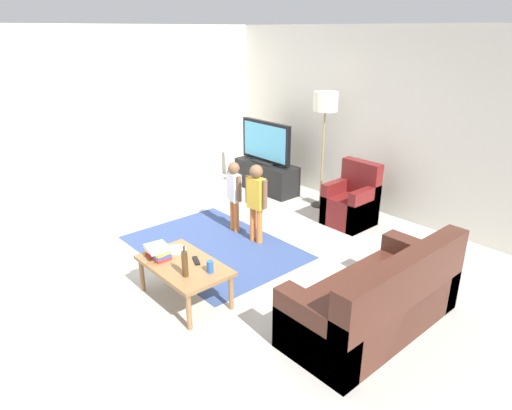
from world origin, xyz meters
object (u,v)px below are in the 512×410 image
couch (380,303)px  floor_lamp (325,108)px  tv (266,143)px  tv_remote (196,261)px  coffee_table (184,268)px  bottle (185,263)px  book_stack (158,251)px  child_center (256,197)px  tv_stand (266,177)px  armchair (352,204)px  child_near_tv (234,190)px  plate (176,250)px  soda_can (210,267)px

couch → floor_lamp: 3.43m
tv → tv_remote: bearing=-54.4°
coffee_table → bottle: bottle is taller
book_stack → bottle: (0.50, 0.01, 0.06)m
tv → bottle: size_ratio=3.45×
couch → child_center: bearing=169.8°
floor_lamp → tv_stand: bearing=-172.1°
coffee_table → floor_lamp: bearing=105.3°
tv_stand → book_stack: bearing=-61.4°
floor_lamp → armchair: bearing=-14.1°
child_center → floor_lamp: bearing=100.6°
couch → armchair: armchair is taller
floor_lamp → bottle: floor_lamp is taller
tv → coffee_table: 3.53m
tv → couch: size_ratio=0.61×
child_center → child_near_tv: bearing=178.4°
armchair → plate: size_ratio=4.09×
couch → tv_remote: 1.84m
tv → coffee_table: size_ratio=1.10×
couch → bottle: couch is taller
child_near_tv → bottle: bearing=-52.4°
floor_lamp → child_near_tv: 1.88m
coffee_table → plate: 0.32m
armchair → tv_stand: bearing=178.8°
armchair → soda_can: armchair is taller
armchair → bottle: (0.30, -3.01, 0.26)m
tv_remote → plate: plate is taller
child_center → tv_stand: bearing=133.6°
child_center → soda_can: (0.86, -1.35, -0.16)m
plate → tv: bearing=120.3°
tv_stand → tv_remote: (1.99, -2.81, 0.19)m
plate → bottle: bearing=-22.9°
bottle → plate: 0.58m
book_stack → plate: size_ratio=1.24×
child_center → soda_can: size_ratio=8.81×
couch → coffee_table: size_ratio=1.80×
couch → floor_lamp: (-2.47, 2.02, 1.25)m
couch → tv_stand: bearing=152.4°
tv_stand → tv: bearing=-90.0°
tv → coffee_table: bearing=-56.3°
child_center → plate: child_center is taller
tv → soda_can: bearing=-51.1°
tv_remote → child_near_tv: bearing=151.0°
book_stack → soda_can: 0.64m
tv → plate: 3.28m
coffee_table → soda_can: bearing=17.4°
couch → tv_remote: couch is taller
couch → book_stack: (-1.90, -1.19, 0.20)m
tv → couch: tv is taller
coffee_table → tv_remote: bearing=67.4°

